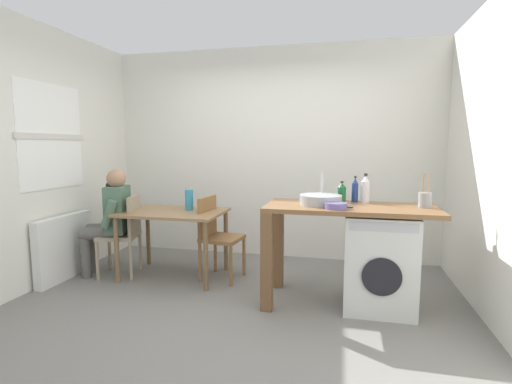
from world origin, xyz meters
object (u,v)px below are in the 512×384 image
at_px(seated_person, 110,216).
at_px(utensil_crock, 425,200).
at_px(mixing_bowl, 336,205).
at_px(vase, 189,200).
at_px(washing_machine, 379,261).
at_px(chair_person_seat, 125,231).
at_px(bottle_squat_brown, 355,190).
at_px(bottle_tall_green, 342,193).
at_px(chair_opposite, 216,233).
at_px(dining_table, 173,220).
at_px(bottle_clear_small, 365,189).

relative_size(seated_person, utensil_crock, 4.01).
distance_m(seated_person, mixing_bowl, 2.52).
bearing_deg(seated_person, utensil_crock, -107.24).
bearing_deg(vase, washing_machine, -12.56).
bearing_deg(mixing_bowl, seated_person, 170.30).
height_order(chair_person_seat, bottle_squat_brown, bottle_squat_brown).
relative_size(bottle_tall_green, bottle_squat_brown, 0.81).
xyz_separation_m(chair_opposite, seated_person, (-1.18, -0.18, 0.16)).
distance_m(dining_table, utensil_crock, 2.56).
distance_m(dining_table, bottle_tall_green, 1.85).
xyz_separation_m(chair_person_seat, washing_machine, (2.70, -0.26, -0.08)).
distance_m(bottle_squat_brown, utensil_crock, 0.62).
xyz_separation_m(bottle_tall_green, vase, (-1.66, 0.26, -0.16)).
xyz_separation_m(bottle_clear_small, utensil_crock, (0.49, -0.19, -0.05)).
xyz_separation_m(seated_person, washing_machine, (2.85, -0.22, -0.24)).
relative_size(chair_person_seat, mixing_bowl, 4.71).
height_order(washing_machine, mixing_bowl, mixing_bowl).
bearing_deg(mixing_bowl, chair_opposite, 154.92).
bearing_deg(vase, chair_opposite, -7.08).
relative_size(bottle_squat_brown, bottle_clear_small, 0.91).
height_order(washing_machine, bottle_squat_brown, bottle_squat_brown).
distance_m(bottle_tall_green, bottle_clear_small, 0.22).
relative_size(dining_table, chair_person_seat, 1.22).
relative_size(chair_opposite, vase, 3.93).
bearing_deg(bottle_clear_small, mixing_bowl, -120.62).
relative_size(mixing_bowl, utensil_crock, 0.64).
bearing_deg(chair_opposite, seated_person, -73.99).
bearing_deg(bottle_squat_brown, chair_opposite, 173.79).
height_order(dining_table, bottle_tall_green, bottle_tall_green).
bearing_deg(bottle_tall_green, bottle_clear_small, 13.88).
relative_size(dining_table, bottle_clear_small, 4.01).
height_order(washing_machine, bottle_clear_small, bottle_clear_small).
bearing_deg(bottle_squat_brown, mixing_bowl, -110.48).
bearing_deg(seated_person, chair_opposite, -95.49).
relative_size(dining_table, vase, 4.80).
bearing_deg(washing_machine, dining_table, 170.87).
distance_m(utensil_crock, vase, 2.40).
xyz_separation_m(bottle_tall_green, mixing_bowl, (-0.04, -0.39, -0.06)).
height_order(chair_opposite, vase, vase).
relative_size(bottle_tall_green, vase, 0.88).
bearing_deg(washing_machine, seated_person, 175.51).
height_order(dining_table, chair_person_seat, chair_person_seat).
xyz_separation_m(seated_person, vase, (0.85, 0.22, 0.18)).
xyz_separation_m(seated_person, mixing_bowl, (2.47, -0.42, 0.28)).
bearing_deg(seated_person, vase, -89.67).
xyz_separation_m(dining_table, washing_machine, (2.15, -0.35, -0.21)).
bearing_deg(bottle_tall_green, seated_person, 179.21).
height_order(washing_machine, utensil_crock, utensil_crock).
bearing_deg(mixing_bowl, dining_table, 162.89).
bearing_deg(dining_table, bottle_clear_small, -2.91).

